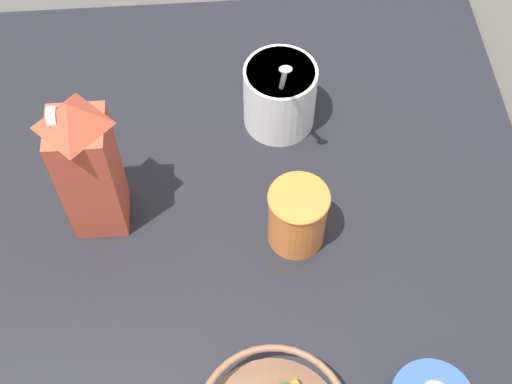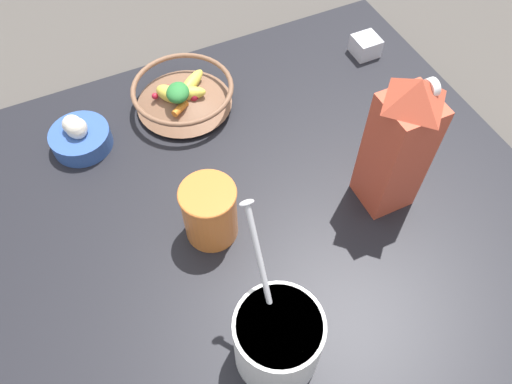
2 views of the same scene
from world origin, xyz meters
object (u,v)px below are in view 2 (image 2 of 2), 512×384
at_px(yogurt_tub, 278,338).
at_px(spice_jar, 365,47).
at_px(milk_carton, 399,145).
at_px(drinking_cup, 210,211).
at_px(garlic_bowl, 80,136).
at_px(fruit_bowl, 183,94).

xyz_separation_m(yogurt_tub, spice_jar, (0.51, -0.47, -0.05)).
height_order(milk_carton, drinking_cup, milk_carton).
distance_m(drinking_cup, garlic_bowl, 0.32).
distance_m(fruit_bowl, spice_jar, 0.42).
relative_size(milk_carton, yogurt_tub, 1.09).
height_order(drinking_cup, garlic_bowl, drinking_cup).
relative_size(spice_jar, garlic_bowl, 0.47).
relative_size(milk_carton, drinking_cup, 2.41).
relative_size(yogurt_tub, drinking_cup, 2.22).
height_order(fruit_bowl, drinking_cup, drinking_cup).
bearing_deg(milk_carton, yogurt_tub, 120.36).
relative_size(drinking_cup, spice_jar, 2.13).
distance_m(milk_carton, yogurt_tub, 0.35).
bearing_deg(fruit_bowl, drinking_cup, 168.33).
bearing_deg(spice_jar, milk_carton, 152.19).
relative_size(drinking_cup, garlic_bowl, 1.01).
xyz_separation_m(drinking_cup, garlic_bowl, (0.28, 0.15, -0.03)).
relative_size(milk_carton, garlic_bowl, 2.42).
height_order(fruit_bowl, garlic_bowl, fruit_bowl).
height_order(milk_carton, yogurt_tub, milk_carton).
relative_size(fruit_bowl, yogurt_tub, 0.80).
bearing_deg(garlic_bowl, yogurt_tub, -163.01).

